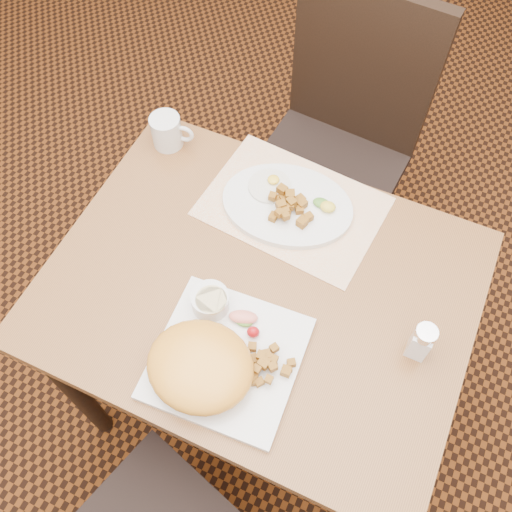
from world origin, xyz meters
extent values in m
plane|color=black|center=(0.00, 0.00, 0.00)|extent=(8.00, 8.00, 0.00)
cube|color=brown|center=(0.00, 0.00, 0.73)|extent=(0.90, 0.70, 0.03)
cylinder|color=black|center=(-0.40, -0.30, 0.36)|extent=(0.05, 0.05, 0.71)
cylinder|color=black|center=(-0.40, 0.30, 0.36)|extent=(0.05, 0.05, 0.71)
cylinder|color=black|center=(0.40, 0.30, 0.36)|extent=(0.05, 0.05, 0.71)
cylinder|color=black|center=(-0.11, -0.36, 0.21)|extent=(0.04, 0.04, 0.42)
cube|color=black|center=(-0.04, 0.57, 0.45)|extent=(0.45, 0.45, 0.05)
cylinder|color=black|center=(0.15, 0.73, 0.21)|extent=(0.04, 0.04, 0.42)
cylinder|color=black|center=(0.13, 0.37, 0.21)|extent=(0.04, 0.04, 0.42)
cylinder|color=black|center=(-0.20, 0.76, 0.21)|extent=(0.04, 0.04, 0.42)
cylinder|color=black|center=(-0.23, 0.40, 0.21)|extent=(0.04, 0.04, 0.42)
cube|color=black|center=(-0.02, 0.77, 0.72)|extent=(0.42, 0.07, 0.50)
cube|color=white|center=(-0.01, 0.22, 0.75)|extent=(0.42, 0.32, 0.00)
cube|color=silver|center=(0.01, -0.18, 0.76)|extent=(0.30, 0.30, 0.02)
ellipsoid|color=#F7A730|center=(-0.02, -0.23, 0.80)|extent=(0.21, 0.19, 0.08)
ellipsoid|color=#F7A730|center=(0.01, -0.25, 0.78)|extent=(0.08, 0.07, 0.03)
ellipsoid|color=#F7A730|center=(-0.08, -0.20, 0.78)|extent=(0.08, 0.07, 0.03)
cylinder|color=silver|center=(-0.07, -0.09, 0.79)|extent=(0.08, 0.08, 0.04)
cylinder|color=beige|center=(-0.06, -0.10, 0.81)|extent=(0.06, 0.06, 0.01)
ellipsoid|color=#387223|center=(0.01, -0.10, 0.77)|extent=(0.04, 0.03, 0.01)
ellipsoid|color=red|center=(0.04, -0.12, 0.78)|extent=(0.03, 0.03, 0.03)
ellipsoid|color=#F28C72|center=(0.01, -0.09, 0.78)|extent=(0.07, 0.05, 0.02)
cylinder|color=white|center=(-0.08, 0.24, 0.77)|extent=(0.10, 0.10, 0.01)
ellipsoid|color=yellow|center=(-0.08, 0.25, 0.78)|extent=(0.03, 0.03, 0.01)
ellipsoid|color=#387223|center=(0.05, 0.24, 0.78)|extent=(0.04, 0.03, 0.01)
ellipsoid|color=yellow|center=(0.07, 0.23, 0.78)|extent=(0.04, 0.04, 0.02)
cube|color=white|center=(0.35, -0.01, 0.79)|extent=(0.04, 0.04, 0.08)
cylinder|color=silver|center=(0.35, -0.01, 0.84)|extent=(0.04, 0.04, 0.02)
cylinder|color=silver|center=(-0.37, 0.27, 0.79)|extent=(0.07, 0.07, 0.08)
torus|color=silver|center=(-0.33, 0.28, 0.79)|extent=(0.05, 0.02, 0.05)
cube|color=#A3681A|center=(0.10, -0.16, 0.77)|extent=(0.02, 0.02, 0.02)
cube|color=#A3681A|center=(0.08, -0.17, 0.79)|extent=(0.02, 0.02, 0.02)
cube|color=#A3681A|center=(0.09, -0.16, 0.77)|extent=(0.02, 0.02, 0.01)
cube|color=#A3681A|center=(0.05, -0.14, 0.77)|extent=(0.02, 0.02, 0.02)
cube|color=#A3681A|center=(0.09, -0.20, 0.77)|extent=(0.02, 0.02, 0.01)
cube|color=#A3681A|center=(0.07, -0.20, 0.78)|extent=(0.02, 0.02, 0.02)
cube|color=#A3681A|center=(0.10, -0.15, 0.79)|extent=(0.02, 0.02, 0.01)
cube|color=#A3681A|center=(0.11, -0.19, 0.79)|extent=(0.01, 0.01, 0.01)
cube|color=#A3681A|center=(0.06, -0.17, 0.78)|extent=(0.03, 0.03, 0.02)
cube|color=#A3681A|center=(0.13, -0.16, 0.77)|extent=(0.02, 0.02, 0.01)
cube|color=#A3681A|center=(0.07, -0.17, 0.77)|extent=(0.02, 0.02, 0.02)
cube|color=#A3681A|center=(0.13, -0.14, 0.77)|extent=(0.02, 0.02, 0.02)
cube|color=#A3681A|center=(0.09, -0.13, 0.79)|extent=(0.02, 0.02, 0.02)
cube|color=#A3681A|center=(0.08, -0.15, 0.79)|extent=(0.02, 0.02, 0.01)
cube|color=#A3681A|center=(0.07, -0.21, 0.77)|extent=(0.03, 0.03, 0.02)
cube|color=#A3681A|center=(0.13, -0.16, 0.78)|extent=(0.02, 0.02, 0.02)
cube|color=#A3681A|center=(0.09, -0.17, 0.79)|extent=(0.02, 0.02, 0.01)
cube|color=#A3681A|center=(0.08, -0.19, 0.79)|extent=(0.02, 0.02, 0.01)
cube|color=#A3681A|center=(0.10, -0.17, 0.79)|extent=(0.02, 0.02, 0.02)
cube|color=#A3681A|center=(0.07, -0.16, 0.79)|extent=(0.02, 0.02, 0.02)
cube|color=#A3681A|center=(0.07, -0.21, 0.79)|extent=(0.02, 0.02, 0.02)
cube|color=#A3681A|center=(-0.02, 0.18, 0.78)|extent=(0.02, 0.02, 0.02)
cube|color=#A3681A|center=(0.04, 0.19, 0.78)|extent=(0.02, 0.02, 0.02)
cube|color=#A3681A|center=(-0.03, 0.16, 0.79)|extent=(0.02, 0.02, 0.02)
cube|color=#A3681A|center=(0.03, 0.18, 0.78)|extent=(0.02, 0.02, 0.02)
cube|color=#A3681A|center=(-0.01, 0.18, 0.78)|extent=(0.02, 0.02, 0.02)
cube|color=#A3681A|center=(-0.02, 0.22, 0.80)|extent=(0.03, 0.03, 0.02)
cube|color=#A3681A|center=(-0.05, 0.21, 0.78)|extent=(0.02, 0.02, 0.01)
cube|color=#A3681A|center=(-0.04, 0.16, 0.78)|extent=(0.02, 0.02, 0.02)
cube|color=#A3681A|center=(-0.03, 0.19, 0.78)|extent=(0.02, 0.02, 0.01)
cube|color=#A3681A|center=(-0.02, 0.21, 0.78)|extent=(0.02, 0.02, 0.02)
cube|color=#A3681A|center=(0.01, 0.22, 0.78)|extent=(0.03, 0.03, 0.02)
cube|color=#A3681A|center=(-0.01, 0.19, 0.79)|extent=(0.02, 0.02, 0.01)
cube|color=#A3681A|center=(0.03, 0.17, 0.78)|extent=(0.03, 0.03, 0.02)
cube|color=#A3681A|center=(-0.02, 0.17, 0.79)|extent=(0.02, 0.02, 0.01)
cube|color=#A3681A|center=(0.01, 0.20, 0.78)|extent=(0.02, 0.02, 0.01)
cube|color=#A3681A|center=(-0.04, 0.22, 0.79)|extent=(0.03, 0.02, 0.02)
cube|color=#A3681A|center=(-0.01, 0.16, 0.79)|extent=(0.02, 0.02, 0.02)
cube|color=#A3681A|center=(-0.03, 0.18, 0.79)|extent=(0.03, 0.03, 0.02)
cube|color=#A3681A|center=(-0.06, 0.20, 0.79)|extent=(0.02, 0.02, 0.01)
cube|color=#A3681A|center=(-0.01, 0.20, 0.80)|extent=(0.03, 0.03, 0.02)
cube|color=#A3681A|center=(-0.03, 0.21, 0.78)|extent=(0.03, 0.03, 0.02)
cube|color=#A3681A|center=(0.00, 0.23, 0.78)|extent=(0.03, 0.03, 0.02)
camera|label=1|loc=(0.23, -0.52, 1.83)|focal=40.00mm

